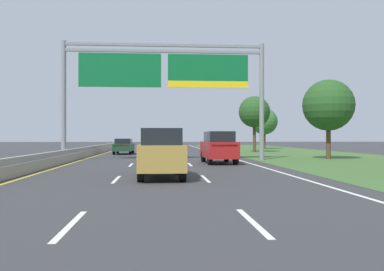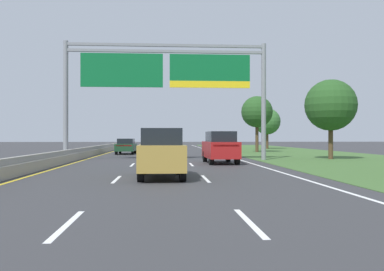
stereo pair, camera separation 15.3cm
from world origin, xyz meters
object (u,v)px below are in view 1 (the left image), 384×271
object	(u,v)px
overhead_sign_gantry	(164,76)
pickup_truck_silver	(161,145)
roadside_tree_distant	(264,121)
car_red_right_lane_suv	(219,147)
car_gold_centre_lane_suv	(161,152)
roadside_tree_mid	(328,105)
roadside_tree_far	(254,112)
car_darkgreen_left_lane_sedan	(124,146)

from	to	relation	value
overhead_sign_gantry	pickup_truck_silver	size ratio (longest dim) A/B	2.77
overhead_sign_gantry	roadside_tree_distant	size ratio (longest dim) A/B	2.56
car_red_right_lane_suv	car_gold_centre_lane_suv	size ratio (longest dim) A/B	1.01
overhead_sign_gantry	car_red_right_lane_suv	bearing A→B (deg)	-44.80
overhead_sign_gantry	car_red_right_lane_suv	world-z (taller)	overhead_sign_gantry
car_red_right_lane_suv	pickup_truck_silver	bearing A→B (deg)	22.57
overhead_sign_gantry	car_gold_centre_lane_suv	world-z (taller)	overhead_sign_gantry
pickup_truck_silver	roadside_tree_distant	bearing A→B (deg)	-31.25
roadside_tree_mid	roadside_tree_far	world-z (taller)	roadside_tree_far
overhead_sign_gantry	car_darkgreen_left_lane_sedan	size ratio (longest dim) A/B	3.39
overhead_sign_gantry	roadside_tree_mid	distance (m)	12.99
pickup_truck_silver	car_gold_centre_lane_suv	bearing A→B (deg)	-178.93
roadside_tree_mid	roadside_tree_far	distance (m)	15.51
car_red_right_lane_suv	roadside_tree_distant	world-z (taller)	roadside_tree_distant
car_red_right_lane_suv	car_darkgreen_left_lane_sedan	world-z (taller)	car_red_right_lane_suv
car_darkgreen_left_lane_sedan	car_gold_centre_lane_suv	bearing A→B (deg)	-170.29
car_darkgreen_left_lane_sedan	car_gold_centre_lane_suv	size ratio (longest dim) A/B	0.94
roadside_tree_far	roadside_tree_distant	world-z (taller)	roadside_tree_far
car_darkgreen_left_lane_sedan	car_gold_centre_lane_suv	xyz separation A→B (m)	(3.69, -25.15, 0.28)
car_gold_centre_lane_suv	car_red_right_lane_suv	bearing A→B (deg)	-22.36
car_gold_centre_lane_suv	car_darkgreen_left_lane_sedan	bearing A→B (deg)	7.72
pickup_truck_silver	roadside_tree_far	distance (m)	15.73
car_darkgreen_left_lane_sedan	car_gold_centre_lane_suv	distance (m)	25.42
roadside_tree_mid	pickup_truck_silver	bearing A→B (deg)	161.66
pickup_truck_silver	car_red_right_lane_suv	bearing A→B (deg)	-154.85
overhead_sign_gantry	car_gold_centre_lane_suv	xyz separation A→B (m)	(-0.30, -13.19, -5.17)
roadside_tree_far	roadside_tree_distant	xyz separation A→B (m)	(4.37, 12.77, -0.61)
pickup_truck_silver	overhead_sign_gantry	bearing A→B (deg)	-175.74
overhead_sign_gantry	car_red_right_lane_suv	size ratio (longest dim) A/B	3.17
car_darkgreen_left_lane_sedan	roadside_tree_far	bearing A→B (deg)	-72.77
roadside_tree_mid	roadside_tree_distant	distance (m)	28.16
car_gold_centre_lane_suv	roadside_tree_mid	xyz separation A→B (m)	(13.11, 13.93, 3.12)
roadside_tree_mid	overhead_sign_gantry	bearing A→B (deg)	-176.73
roadside_tree_mid	roadside_tree_far	size ratio (longest dim) A/B	0.98
car_red_right_lane_suv	roadside_tree_distant	distance (m)	34.37
pickup_truck_silver	car_darkgreen_left_lane_sedan	bearing A→B (deg)	29.50
overhead_sign_gantry	car_darkgreen_left_lane_sedan	xyz separation A→B (m)	(-3.99, 11.96, -5.45)
car_darkgreen_left_lane_sedan	roadside_tree_mid	world-z (taller)	roadside_tree_mid
car_red_right_lane_suv	roadside_tree_mid	size ratio (longest dim) A/B	0.76
pickup_truck_silver	roadside_tree_mid	size ratio (longest dim) A/B	0.87
overhead_sign_gantry	car_gold_centre_lane_suv	size ratio (longest dim) A/B	3.19
overhead_sign_gantry	roadside_tree_far	distance (m)	19.21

